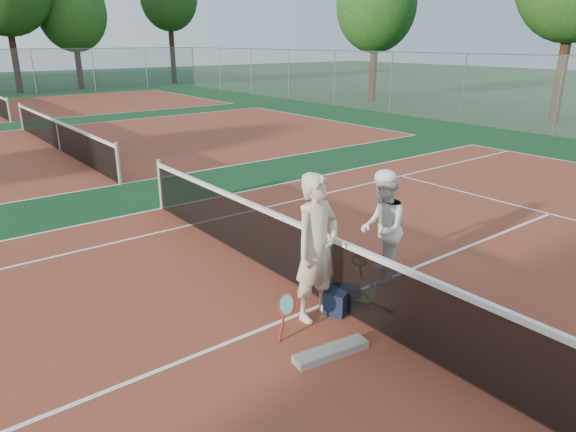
{
  "coord_description": "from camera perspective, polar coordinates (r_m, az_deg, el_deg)",
  "views": [
    {
      "loc": [
        -4.45,
        -4.77,
        3.53
      ],
      "look_at": [
        0.0,
        0.94,
        1.05
      ],
      "focal_mm": 32.0,
      "sensor_mm": 36.0,
      "label": 1
    }
  ],
  "objects": [
    {
      "name": "ground",
      "position": [
        7.42,
        4.52,
        -9.57
      ],
      "size": [
        130.0,
        130.0,
        0.0
      ],
      "primitive_type": "plane",
      "color": "#0E3418",
      "rests_on": "ground"
    },
    {
      "name": "court_main",
      "position": [
        7.42,
        4.53,
        -9.55
      ],
      "size": [
        23.77,
        10.97,
        0.01
      ],
      "primitive_type": "cube",
      "color": "brown",
      "rests_on": "ground"
    },
    {
      "name": "court_far_a",
      "position": [
        19.14,
        -23.94,
        6.68
      ],
      "size": [
        23.77,
        10.97,
        0.01
      ],
      "primitive_type": "cube",
      "color": "brown",
      "rests_on": "ground"
    },
    {
      "name": "net_main",
      "position": [
        7.19,
        4.63,
        -6.0
      ],
      "size": [
        0.1,
        10.98,
        1.02
      ],
      "primitive_type": null,
      "color": "black",
      "rests_on": "ground"
    },
    {
      "name": "net_far_a",
      "position": [
        19.05,
        -24.15,
        8.17
      ],
      "size": [
        0.1,
        10.98,
        1.02
      ],
      "primitive_type": null,
      "color": "black",
      "rests_on": "ground"
    },
    {
      "name": "fence_right",
      "position": [
        23.56,
        23.2,
        12.51
      ],
      "size": [
        0.06,
        54.5,
        3.0
      ],
      "primitive_type": null,
      "rotation": [
        0.0,
        0.0,
        1.57
      ],
      "color": "slate",
      "rests_on": "ground"
    },
    {
      "name": "player_a",
      "position": [
        6.65,
        3.22,
        -3.55
      ],
      "size": [
        0.78,
        0.56,
        1.99
      ],
      "primitive_type": "imported",
      "rotation": [
        0.0,
        0.0,
        0.12
      ],
      "color": "beige",
      "rests_on": "ground"
    },
    {
      "name": "player_b",
      "position": [
        7.88,
        10.45,
        -1.35
      ],
      "size": [
        1.03,
        1.03,
        1.69
      ],
      "primitive_type": "imported",
      "rotation": [
        0.0,
        0.0,
        3.91
      ],
      "color": "white",
      "rests_on": "ground"
    },
    {
      "name": "racket_red",
      "position": [
        6.49,
        -0.19,
        -11.06
      ],
      "size": [
        0.3,
        0.33,
        0.58
      ],
      "primitive_type": null,
      "rotation": [
        0.0,
        0.0,
        0.32
      ],
      "color": "maroon",
      "rests_on": "ground"
    },
    {
      "name": "racket_black_held",
      "position": [
        7.86,
        7.85,
        -5.89
      ],
      "size": [
        0.45,
        0.42,
        0.52
      ],
      "primitive_type": null,
      "rotation": [
        0.0,
        0.0,
        3.71
      ],
      "color": "black",
      "rests_on": "ground"
    },
    {
      "name": "racket_spare",
      "position": [
        7.38,
        8.24,
        -9.31
      ],
      "size": [
        0.47,
        0.65,
        0.13
      ],
      "primitive_type": null,
      "rotation": [
        0.0,
        0.0,
        1.95
      ],
      "color": "black",
      "rests_on": "ground"
    },
    {
      "name": "sports_bag_navy",
      "position": [
        7.15,
        5.61,
        -9.3
      ],
      "size": [
        0.49,
        0.43,
        0.33
      ],
      "primitive_type": "cube",
      "rotation": [
        0.0,
        0.0,
        0.43
      ],
      "color": "black",
      "rests_on": "ground"
    },
    {
      "name": "sports_bag_purple",
      "position": [
        7.41,
        6.87,
        -8.64
      ],
      "size": [
        0.36,
        0.35,
        0.25
      ],
      "primitive_type": "cube",
      "rotation": [
        0.0,
        0.0,
        -0.7
      ],
      "color": "black",
      "rests_on": "ground"
    },
    {
      "name": "net_cover_canvas",
      "position": [
        6.28,
        4.8,
        -14.81
      ],
      "size": [
        0.98,
        0.36,
        0.1
      ],
      "primitive_type": "cube",
      "rotation": [
        0.0,
        0.0,
        -0.15
      ],
      "color": "slate",
      "rests_on": "ground"
    },
    {
      "name": "water_bottle",
      "position": [
        7.34,
        9.3,
        -8.79
      ],
      "size": [
        0.09,
        0.09,
        0.3
      ],
      "primitive_type": "cylinder",
      "color": "#AFC0DD",
      "rests_on": "ground"
    },
    {
      "name": "tree_back_4",
      "position": [
        43.67,
        -22.87,
        20.12
      ],
      "size": [
        4.93,
        4.93,
        8.34
      ],
      "color": "#382314",
      "rests_on": "ground"
    },
    {
      "name": "tree_right_1",
      "position": [
        32.54,
        9.8,
        22.09
      ],
      "size": [
        4.66,
        4.66,
        8.17
      ],
      "color": "#382314",
      "rests_on": "ground"
    }
  ]
}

